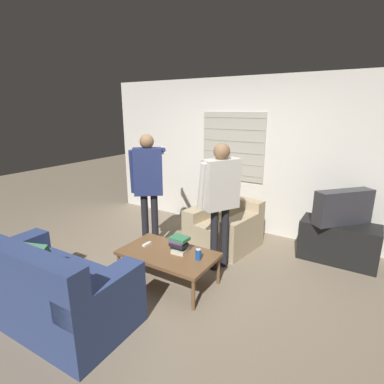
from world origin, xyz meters
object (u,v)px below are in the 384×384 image
at_px(person_left_standing, 148,179).
at_px(soda_can, 198,254).
at_px(armchair_beige, 224,227).
at_px(coffee_table, 168,255).
at_px(person_right_standing, 220,191).
at_px(couch_blue, 48,289).
at_px(tv, 343,207).
at_px(book_stack, 179,244).
at_px(spare_remote, 147,244).

relative_size(person_left_standing, soda_can, 13.63).
height_order(armchair_beige, coffee_table, armchair_beige).
height_order(person_left_standing, person_right_standing, person_left_standing).
xyz_separation_m(couch_blue, person_left_standing, (-0.11, 1.72, 0.75)).
relative_size(tv, book_stack, 3.39).
bearing_deg(person_left_standing, soda_can, -63.29).
bearing_deg(spare_remote, coffee_table, -0.80).
bearing_deg(couch_blue, spare_remote, 75.13).
height_order(book_stack, spare_remote, book_stack).
distance_m(person_left_standing, spare_remote, 0.95).
distance_m(armchair_beige, soda_can, 1.34).
height_order(couch_blue, armchair_beige, couch_blue).
distance_m(person_right_standing, soda_can, 0.85).
xyz_separation_m(couch_blue, soda_can, (1.01, 1.20, 0.12)).
bearing_deg(person_right_standing, armchair_beige, 48.75).
xyz_separation_m(couch_blue, book_stack, (0.73, 1.24, 0.16)).
bearing_deg(person_left_standing, tv, -13.43).
xyz_separation_m(armchair_beige, soda_can, (0.29, -1.29, 0.18)).
height_order(person_right_standing, book_stack, person_right_standing).
relative_size(tv, spare_remote, 5.56).
distance_m(person_right_standing, spare_remote, 1.13).
bearing_deg(spare_remote, book_stack, 10.19).
bearing_deg(book_stack, person_left_standing, 150.13).
xyz_separation_m(tv, soda_can, (-1.28, -1.64, -0.32)).
height_order(couch_blue, person_right_standing, person_right_standing).
height_order(tv, soda_can, tv).
distance_m(couch_blue, coffee_table, 1.31).
bearing_deg(person_right_standing, soda_can, -147.00).
bearing_deg(coffee_table, book_stack, 36.21).
height_order(coffee_table, spare_remote, spare_remote).
distance_m(armchair_beige, book_stack, 1.27).
height_order(coffee_table, person_right_standing, person_right_standing).
bearing_deg(coffee_table, tv, 45.17).
bearing_deg(person_left_standing, spare_remote, -92.43).
relative_size(soda_can, spare_remote, 0.96).
xyz_separation_m(person_left_standing, person_right_standing, (1.09, 0.08, -0.03)).
xyz_separation_m(couch_blue, armchair_beige, (0.73, 2.49, -0.05)).
height_order(coffee_table, person_left_standing, person_left_standing).
bearing_deg(soda_can, coffee_table, -174.42).
relative_size(coffee_table, book_stack, 5.26).
bearing_deg(coffee_table, couch_blue, -118.18).
relative_size(book_stack, spare_remote, 1.64).
relative_size(tv, soda_can, 5.82).
height_order(book_stack, soda_can, book_stack).
height_order(coffee_table, soda_can, soda_can).
distance_m(armchair_beige, spare_remote, 1.39).
height_order(armchair_beige, person_right_standing, person_right_standing).
height_order(person_left_standing, book_stack, person_left_standing).
distance_m(armchair_beige, tv, 1.68).
xyz_separation_m(coffee_table, soda_can, (0.39, 0.04, 0.10)).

